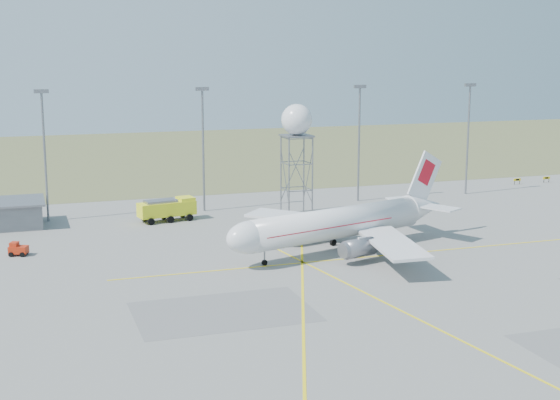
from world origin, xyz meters
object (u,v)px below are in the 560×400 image
object	(u,v)px
airliner_main	(339,224)
baggage_tug	(18,250)
radar_tower	(297,153)
fire_truck	(168,210)

from	to	relation	value
airliner_main	baggage_tug	bearing A→B (deg)	-32.60
airliner_main	baggage_tug	distance (m)	41.99
airliner_main	radar_tower	xyz separation A→B (m)	(2.82, 24.22, 6.30)
radar_tower	fire_truck	bearing A→B (deg)	174.50
airliner_main	fire_truck	world-z (taller)	airliner_main
radar_tower	fire_truck	world-z (taller)	radar_tower
fire_truck	baggage_tug	bearing A→B (deg)	-156.93
fire_truck	baggage_tug	xyz separation A→B (m)	(-22.50, -14.77, -1.04)
airliner_main	baggage_tug	size ratio (longest dim) A/B	13.38
airliner_main	baggage_tug	xyz separation A→B (m)	(-40.29, 11.43, -3.11)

